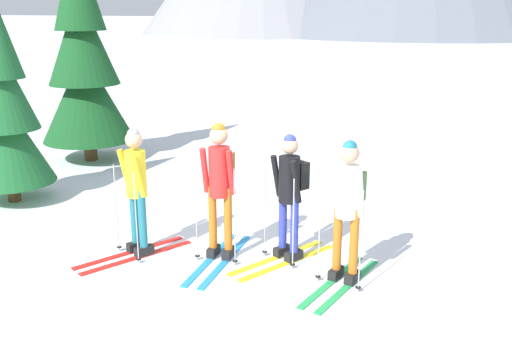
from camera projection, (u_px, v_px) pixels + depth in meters
The scene contains 7 objects.
ground_plane at pixel (244, 259), 7.92m from camera, with size 400.00×400.00×0.00m, color white.
skier_in_yellow at pixel (136, 186), 7.81m from camera, with size 1.10×1.62×1.77m.
skier_in_red at pixel (220, 182), 7.68m from camera, with size 0.61×1.79×1.86m.
skier_in_black at pixel (290, 190), 7.67m from camera, with size 1.09×1.63×1.72m.
skier_in_white at pixel (348, 203), 7.01m from camera, with size 0.68×1.71×1.79m.
pine_tree_near at pixel (83, 61), 12.45m from camera, with size 1.97×1.97×4.75m.
pine_tree_mid at pixel (4, 107), 9.84m from camera, with size 1.50×1.50×3.62m.
Camera 1 is at (2.66, -6.80, 3.27)m, focal length 41.04 mm.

